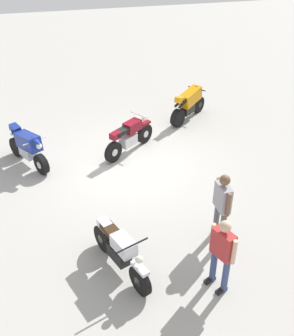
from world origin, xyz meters
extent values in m
plane|color=#ADAAA3|center=(0.00, 0.00, 0.00)|extent=(40.00, 40.00, 0.00)
cylinder|color=black|center=(2.90, -3.11, 0.30)|extent=(0.51, 0.56, 0.60)
cylinder|color=black|center=(2.03, -2.08, 0.30)|extent=(0.56, 0.60, 0.60)
cylinder|color=black|center=(2.90, -3.11, 0.30)|extent=(0.27, 0.28, 0.21)
cylinder|color=black|center=(2.03, -2.08, 0.30)|extent=(0.27, 0.28, 0.21)
cube|color=black|center=(2.43, -2.55, 0.40)|extent=(0.57, 0.61, 0.32)
cube|color=orange|center=(2.53, -2.67, 0.80)|extent=(0.91, 0.99, 0.57)
cone|color=orange|center=(2.86, -3.07, 0.95)|extent=(0.49, 0.49, 0.39)
cube|color=black|center=(2.27, -2.36, 0.87)|extent=(0.59, 0.63, 0.12)
cube|color=orange|center=(2.08, -2.13, 0.95)|extent=(0.39, 0.41, 0.23)
cylinder|color=black|center=(2.05, -2.22, 0.77)|extent=(0.32, 0.36, 0.17)
cylinder|color=black|center=(2.17, -2.12, 0.77)|extent=(0.32, 0.36, 0.17)
cylinder|color=black|center=(2.77, -2.96, 0.97)|extent=(0.56, 0.48, 0.04)
sphere|color=silver|center=(2.92, -3.13, 0.90)|extent=(0.16, 0.16, 0.16)
cylinder|color=black|center=(0.13, 2.49, 0.30)|extent=(0.60, 0.44, 0.60)
cylinder|color=black|center=(1.30, 3.17, 0.30)|extent=(0.63, 0.50, 0.60)
cylinder|color=silver|center=(0.13, 2.49, 0.30)|extent=(0.27, 0.26, 0.21)
cylinder|color=silver|center=(1.30, 3.17, 0.30)|extent=(0.27, 0.26, 0.21)
cube|color=silver|center=(0.76, 2.86, 0.40)|extent=(0.62, 0.52, 0.32)
cube|color=navy|center=(0.63, 2.78, 0.80)|extent=(1.03, 0.81, 0.57)
cone|color=navy|center=(0.18, 2.52, 0.95)|extent=(0.48, 0.47, 0.39)
cube|color=black|center=(0.97, 2.98, 0.87)|extent=(0.65, 0.53, 0.12)
cube|color=navy|center=(1.23, 3.14, 0.95)|extent=(0.41, 0.36, 0.23)
cylinder|color=silver|center=(1.15, 3.18, 0.77)|extent=(0.39, 0.28, 0.17)
cylinder|color=silver|center=(1.23, 3.04, 0.77)|extent=(0.39, 0.28, 0.17)
cylinder|color=silver|center=(0.30, 2.59, 0.97)|extent=(0.38, 0.62, 0.04)
sphere|color=silver|center=(0.11, 2.48, 0.90)|extent=(0.16, 0.16, 0.16)
cylinder|color=black|center=(-4.63, 0.69, 0.32)|extent=(0.64, 0.35, 0.64)
cylinder|color=black|center=(-3.28, 1.23, 0.32)|extent=(0.64, 0.35, 0.64)
cylinder|color=black|center=(-4.63, 0.69, 0.32)|extent=(0.26, 0.21, 0.22)
cylinder|color=black|center=(-3.28, 1.23, 0.32)|extent=(0.26, 0.21, 0.22)
cube|color=black|center=(-3.91, 0.98, 0.42)|extent=(0.62, 0.47, 0.32)
cube|color=silver|center=(-4.09, 0.90, 0.82)|extent=(0.64, 0.51, 0.30)
cube|color=silver|center=(-4.63, 0.69, 0.67)|extent=(0.47, 0.31, 0.08)
cube|color=#382314|center=(-3.68, 1.07, 0.84)|extent=(0.65, 0.46, 0.12)
cube|color=silver|center=(-3.40, 1.18, 0.82)|extent=(0.38, 0.32, 0.18)
cylinder|color=black|center=(-3.47, 0.97, 0.37)|extent=(0.56, 0.31, 0.16)
cylinder|color=black|center=(-4.40, 0.78, 1.07)|extent=(0.29, 0.66, 0.04)
sphere|color=silver|center=(-4.61, 0.70, 0.87)|extent=(0.16, 0.16, 0.16)
cylinder|color=black|center=(1.18, -0.72, 0.32)|extent=(0.49, 0.58, 0.64)
cylinder|color=black|center=(0.29, 0.42, 0.32)|extent=(0.49, 0.58, 0.64)
cylinder|color=silver|center=(1.18, -0.72, 0.32)|extent=(0.25, 0.26, 0.22)
cylinder|color=silver|center=(0.29, 0.42, 0.32)|extent=(0.25, 0.26, 0.22)
cube|color=silver|center=(0.71, -0.11, 0.42)|extent=(0.56, 0.61, 0.32)
cube|color=maroon|center=(0.83, -0.27, 0.82)|extent=(0.60, 0.64, 0.30)
cube|color=maroon|center=(1.18, -0.72, 0.67)|extent=(0.40, 0.45, 0.08)
cube|color=black|center=(0.55, 0.09, 0.84)|extent=(0.57, 0.63, 0.12)
cube|color=maroon|center=(0.37, 0.32, 0.82)|extent=(0.37, 0.39, 0.18)
cylinder|color=silver|center=(0.59, 0.31, 0.37)|extent=(0.43, 0.51, 0.16)
cylinder|color=silver|center=(1.03, -0.53, 1.07)|extent=(0.57, 0.46, 0.04)
sphere|color=silver|center=(1.17, -0.70, 0.87)|extent=(0.16, 0.16, 0.16)
cylinder|color=#59595B|center=(-3.69, -1.39, 0.43)|extent=(0.13, 0.13, 0.87)
cube|color=black|center=(-3.69, -1.45, 0.04)|extent=(0.11, 0.26, 0.08)
cylinder|color=#59595B|center=(-3.35, -1.38, 0.43)|extent=(0.13, 0.13, 0.87)
cube|color=black|center=(-3.34, -1.44, 0.04)|extent=(0.11, 0.26, 0.08)
cube|color=#99999E|center=(-3.52, -1.39, 1.18)|extent=(0.50, 0.24, 0.62)
cylinder|color=brown|center=(-3.81, -1.40, 1.20)|extent=(0.09, 0.09, 0.58)
cylinder|color=brown|center=(-3.23, -1.38, 1.20)|extent=(0.09, 0.09, 0.58)
sphere|color=brown|center=(-3.52, -1.39, 1.63)|extent=(0.24, 0.24, 0.24)
cylinder|color=#384772|center=(-4.67, -0.81, 0.42)|extent=(0.17, 0.17, 0.84)
cube|color=black|center=(-4.70, -0.75, 0.04)|extent=(0.19, 0.28, 0.08)
cylinder|color=#384772|center=(-4.98, -0.94, 0.42)|extent=(0.17, 0.17, 0.84)
cube|color=black|center=(-5.00, -0.88, 0.04)|extent=(0.19, 0.28, 0.08)
cube|color=#B23333|center=(-4.83, -0.87, 1.14)|extent=(0.52, 0.39, 0.59)
cylinder|color=#D8AD8C|center=(-4.57, -0.76, 1.15)|extent=(0.12, 0.12, 0.56)
cylinder|color=#D8AD8C|center=(-5.08, -0.98, 1.15)|extent=(0.12, 0.12, 0.56)
sphere|color=#D8AD8C|center=(-4.83, -0.87, 1.58)|extent=(0.23, 0.23, 0.23)
camera|label=1|loc=(-10.06, 1.82, 6.64)|focal=44.31mm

